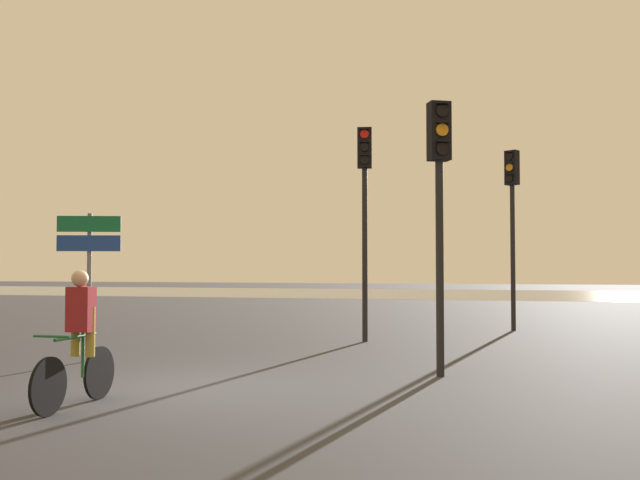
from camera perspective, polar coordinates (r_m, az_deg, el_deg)
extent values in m
plane|color=#333338|center=(9.99, -9.90, -11.68)|extent=(120.00, 120.00, 0.00)
cube|color=slate|center=(44.00, 8.70, -4.26)|extent=(80.00, 16.00, 0.01)
cylinder|color=black|center=(15.83, 3.61, -1.16)|extent=(0.12, 0.12, 3.86)
cube|color=black|center=(16.05, 3.59, 7.36)|extent=(0.36, 0.29, 0.90)
cylinder|color=red|center=(15.97, 3.58, 8.47)|extent=(0.19, 0.06, 0.19)
cube|color=black|center=(15.97, 3.58, 8.87)|extent=(0.21, 0.15, 0.02)
cylinder|color=black|center=(15.92, 3.58, 7.44)|extent=(0.19, 0.06, 0.19)
cube|color=black|center=(15.92, 3.58, 7.84)|extent=(0.21, 0.15, 0.02)
cylinder|color=black|center=(15.87, 3.58, 6.41)|extent=(0.19, 0.06, 0.19)
cube|color=black|center=(15.87, 3.58, 6.81)|extent=(0.21, 0.15, 0.02)
cylinder|color=black|center=(19.17, 15.17, -1.36)|extent=(0.12, 0.12, 3.79)
cube|color=black|center=(19.34, 15.11, 5.60)|extent=(0.40, 0.37, 0.90)
cylinder|color=black|center=(19.26, 14.90, 6.50)|extent=(0.18, 0.12, 0.19)
cube|color=black|center=(19.26, 14.87, 6.83)|extent=(0.22, 0.20, 0.02)
cylinder|color=orange|center=(19.22, 14.91, 5.64)|extent=(0.18, 0.12, 0.19)
cube|color=black|center=(19.22, 14.88, 5.98)|extent=(0.22, 0.20, 0.02)
cylinder|color=black|center=(19.18, 14.92, 4.79)|extent=(0.18, 0.12, 0.19)
cube|color=black|center=(19.18, 14.89, 5.12)|extent=(0.22, 0.20, 0.02)
cylinder|color=black|center=(10.97, 9.56, -2.22)|extent=(0.12, 0.12, 3.28)
cube|color=black|center=(11.16, 9.49, 8.57)|extent=(0.39, 0.35, 0.90)
cylinder|color=black|center=(11.10, 9.74, 10.16)|extent=(0.18, 0.11, 0.19)
cube|color=black|center=(11.10, 9.78, 10.74)|extent=(0.22, 0.19, 0.02)
cylinder|color=orange|center=(11.04, 9.75, 8.69)|extent=(0.18, 0.11, 0.19)
cube|color=black|center=(11.04, 9.78, 9.27)|extent=(0.22, 0.19, 0.02)
cylinder|color=black|center=(10.99, 9.76, 7.20)|extent=(0.18, 0.11, 0.19)
cube|color=black|center=(10.99, 9.79, 7.79)|extent=(0.22, 0.19, 0.02)
cylinder|color=slate|center=(13.18, -17.99, -3.60)|extent=(0.08, 0.08, 2.60)
cube|color=#116038|center=(13.14, -17.99, 1.23)|extent=(1.05, 0.37, 0.28)
cube|color=navy|center=(13.13, -18.01, -0.25)|extent=(1.05, 0.37, 0.28)
cylinder|color=black|center=(8.61, -20.91, -10.90)|extent=(0.04, 0.66, 0.66)
cylinder|color=black|center=(9.48, -17.24, -10.12)|extent=(0.04, 0.66, 0.66)
cylinder|color=#1E592D|center=(8.98, -18.95, -7.34)|extent=(0.04, 0.84, 0.04)
cylinder|color=#1E592D|center=(9.13, -18.45, -8.68)|extent=(0.04, 0.04, 0.55)
cylinder|color=#1E592D|center=(8.58, -20.67, -7.23)|extent=(0.46, 0.03, 0.03)
cylinder|color=olive|center=(9.16, -18.96, -6.92)|extent=(0.11, 0.11, 0.60)
cylinder|color=olive|center=(9.05, -17.89, -6.99)|extent=(0.11, 0.11, 0.60)
cube|color=maroon|center=(9.04, -18.58, -5.27)|extent=(0.30, 0.20, 0.54)
sphere|color=tan|center=(9.00, -18.65, -2.93)|extent=(0.20, 0.20, 0.20)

